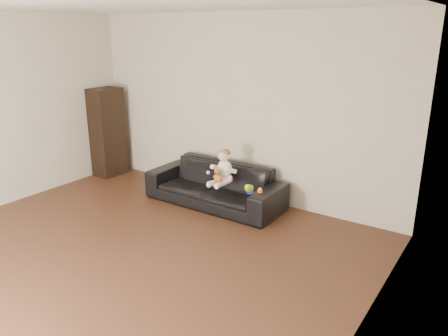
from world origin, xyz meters
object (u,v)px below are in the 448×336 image
Objects in this scene: sofa at (215,185)px; cabinet at (108,132)px; teddy_bear at (218,176)px; toy_rattle at (260,191)px; baby at (223,169)px; toy_green at (249,188)px; toy_blue_disc at (250,192)px.

cabinet is (-2.25, 0.10, 0.44)m from sofa.
teddy_bear reaches higher than toy_rattle.
toy_rattle is at bearing 4.29° from baby.
teddy_bear is at bearing -168.47° from toy_green.
cabinet is at bearing 173.38° from teddy_bear.
baby is at bearing -25.79° from sofa.
sofa is at bearing -0.96° from cabinet.
sofa reaches higher than toy_blue_disc.
cabinet reaches higher than teddy_bear.
cabinet is at bearing 175.03° from toy_rattle.
baby reaches higher than sofa.
cabinet is 2.94m from toy_green.
sofa is 14.61× the size of toy_green.
sofa is 9.79× the size of teddy_bear.
teddy_bear is at bearing -76.13° from baby.
teddy_bear is 0.45m from toy_green.
baby is at bearing 169.86° from toy_blue_disc.
toy_blue_disc is at bearing -15.23° from sofa.
cabinet is 3.10m from toy_rattle.
teddy_bear is 1.49× the size of toy_green.
teddy_bear reaches higher than sofa.
cabinet is 2.51m from teddy_bear.
baby is 6.42× the size of toy_rattle.
sofa is at bearing 168.46° from toy_rattle.
toy_blue_disc is at bearing -0.18° from baby.
sofa reaches higher than toy_green.
toy_green is 0.16m from toy_rattle.
toy_green is (0.44, -0.06, -0.17)m from baby.
baby is at bearing 95.41° from teddy_bear.
toy_rattle is (0.59, 0.09, -0.12)m from teddy_bear.
baby is 0.16m from teddy_bear.
baby reaches higher than toy_green.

